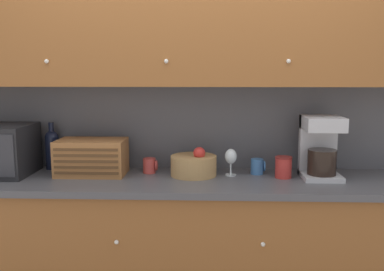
{
  "coord_description": "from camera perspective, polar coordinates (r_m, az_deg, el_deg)",
  "views": [
    {
      "loc": [
        0.1,
        -2.88,
        1.6
      ],
      "look_at": [
        0.0,
        -0.21,
        1.2
      ],
      "focal_mm": 40.0,
      "sensor_mm": 36.0,
      "label": 1
    }
  ],
  "objects": [
    {
      "name": "counter_unit",
      "position": [
        2.81,
        -0.07,
        -15.1
      ],
      "size": [
        3.29,
        0.64,
        0.95
      ],
      "color": "#935628",
      "rests_on": "ground_plane"
    },
    {
      "name": "upper_cabinets",
      "position": [
        2.73,
        3.52,
        15.34
      ],
      "size": [
        3.27,
        0.35,
        0.84
      ],
      "color": "#935628",
      "rests_on": "backsplash_panel"
    },
    {
      "name": "backsplash_panel",
      "position": [
        2.9,
        0.16,
        1.16
      ],
      "size": [
        3.27,
        0.01,
        0.56
      ],
      "color": "#4C4C51",
      "rests_on": "counter_unit"
    },
    {
      "name": "wine_bottle",
      "position": [
        3.03,
        -18.15,
        -1.56
      ],
      "size": [
        0.09,
        0.09,
        0.32
      ],
      "color": "black",
      "rests_on": "counter_unit"
    },
    {
      "name": "mug",
      "position": [
        2.79,
        -5.64,
        -4.01
      ],
      "size": [
        0.09,
        0.08,
        0.1
      ],
      "color": "#B73D38",
      "rests_on": "counter_unit"
    },
    {
      "name": "wine_glass",
      "position": [
        2.72,
        5.2,
        -2.94
      ],
      "size": [
        0.08,
        0.08,
        0.17
      ],
      "color": "silver",
      "rests_on": "counter_unit"
    },
    {
      "name": "coffee_maker",
      "position": [
        2.75,
        16.78,
        -1.44
      ],
      "size": [
        0.23,
        0.25,
        0.38
      ],
      "color": "#B7B7BC",
      "rests_on": "counter_unit"
    },
    {
      "name": "wall_back",
      "position": [
        2.93,
        0.18,
        2.59
      ],
      "size": [
        5.67,
        0.06,
        2.6
      ],
      "color": "beige",
      "rests_on": "ground_plane"
    },
    {
      "name": "fruit_basket",
      "position": [
        2.71,
        0.24,
        -3.97
      ],
      "size": [
        0.29,
        0.29,
        0.19
      ],
      "color": "#A87F4C",
      "rests_on": "counter_unit"
    },
    {
      "name": "bread_box",
      "position": [
        2.8,
        -13.21,
        -2.82
      ],
      "size": [
        0.43,
        0.27,
        0.23
      ],
      "color": "#996033",
      "rests_on": "counter_unit"
    },
    {
      "name": "mug_blue_second",
      "position": [
        2.78,
        8.74,
        -4.1
      ],
      "size": [
        0.09,
        0.08,
        0.1
      ],
      "color": "#38669E",
      "rests_on": "counter_unit"
    },
    {
      "name": "storage_canister",
      "position": [
        2.71,
        12.08,
        -4.15
      ],
      "size": [
        0.11,
        0.11,
        0.13
      ],
      "color": "#B22D28",
      "rests_on": "counter_unit"
    }
  ]
}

